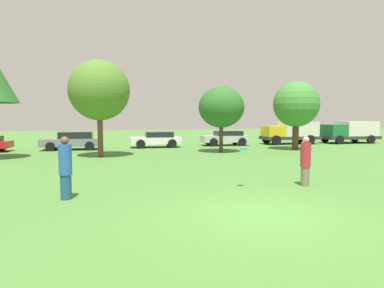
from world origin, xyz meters
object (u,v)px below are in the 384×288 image
at_px(parked_car_silver, 226,138).
at_px(person_catcher, 305,161).
at_px(tree_3, 296,104).
at_px(delivery_truck_yellow, 291,132).
at_px(frisbee, 244,149).
at_px(tree_2, 221,107).
at_px(tree_1, 99,90).
at_px(parked_car_grey, 73,140).
at_px(delivery_truck_green, 350,131).
at_px(person_thrower, 65,168).
at_px(parked_car_white, 156,139).

bearing_deg(parked_car_silver, person_catcher, 80.80).
height_order(tree_3, delivery_truck_yellow, tree_3).
height_order(frisbee, tree_2, tree_2).
height_order(tree_1, parked_car_silver, tree_1).
bearing_deg(tree_2, parked_car_grey, 154.07).
distance_m(tree_1, parked_car_grey, 6.68).
bearing_deg(delivery_truck_green, parked_car_silver, -0.14).
bearing_deg(delivery_truck_green, delivery_truck_yellow, -2.43).
relative_size(person_thrower, tree_1, 0.31).
relative_size(parked_car_silver, delivery_truck_green, 0.77).
xyz_separation_m(tree_1, tree_3, (14.18, 0.73, -0.65)).
height_order(frisbee, tree_3, tree_3).
distance_m(tree_2, parked_car_silver, 6.50).
bearing_deg(person_thrower, parked_car_grey, 94.95).
distance_m(frisbee, delivery_truck_green, 24.53).
bearing_deg(delivery_truck_green, frisbee, 44.27).
bearing_deg(parked_car_white, person_catcher, 101.57).
relative_size(person_catcher, tree_1, 0.29).
bearing_deg(parked_car_white, parked_car_silver, -173.66).
distance_m(person_catcher, parked_car_grey, 18.66).
relative_size(frisbee, tree_3, 0.05).
bearing_deg(tree_1, frisbee, -67.20).
relative_size(person_thrower, person_catcher, 1.06).
height_order(person_thrower, parked_car_grey, person_thrower).
bearing_deg(tree_3, delivery_truck_yellow, 60.46).
relative_size(frisbee, delivery_truck_yellow, 0.05).
height_order(person_catcher, tree_1, tree_1).
bearing_deg(person_thrower, delivery_truck_yellow, 44.23).
distance_m(frisbee, tree_3, 15.19).
relative_size(parked_car_silver, delivery_truck_yellow, 0.77).
distance_m(tree_2, delivery_truck_green, 15.83).
bearing_deg(person_catcher, delivery_truck_green, -133.32).
height_order(person_thrower, tree_1, tree_1).
bearing_deg(parked_car_white, frisbee, 93.80).
distance_m(person_thrower, person_catcher, 7.92).
distance_m(person_thrower, tree_2, 14.73).
distance_m(tree_2, delivery_truck_yellow, 10.59).
bearing_deg(person_thrower, parked_car_white, 73.21).
bearing_deg(tree_3, frisbee, -129.77).
bearing_deg(parked_car_white, tree_3, 156.53).
xyz_separation_m(frisbee, parked_car_grey, (-6.53, 16.27, -0.65)).
xyz_separation_m(tree_1, tree_2, (8.12, 0.52, -0.92)).
relative_size(parked_car_grey, parked_car_white, 1.08).
relative_size(person_catcher, tree_3, 0.34).
bearing_deg(parked_car_grey, person_thrower, 96.60).
relative_size(parked_car_grey, parked_car_silver, 1.06).
relative_size(tree_3, delivery_truck_yellow, 0.94).
bearing_deg(parked_car_silver, parked_car_white, 6.34).
bearing_deg(tree_3, tree_2, -178.04).
relative_size(person_thrower, frisbee, 6.95).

